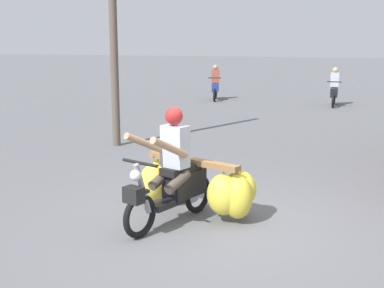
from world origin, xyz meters
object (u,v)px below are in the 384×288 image
motorbike_main_loaded (191,183)px  utility_pole (113,26)px  motorbike_distant_ahead_left (215,86)px  motorbike_distant_ahead_right (334,90)px

motorbike_main_loaded → utility_pole: size_ratio=0.36×
motorbike_main_loaded → motorbike_distant_ahead_left: 13.70m
motorbike_main_loaded → motorbike_distant_ahead_right: bearing=82.9°
motorbike_distant_ahead_right → utility_pole: utility_pole is taller
motorbike_distant_ahead_right → utility_pole: bearing=-118.1°
motorbike_distant_ahead_left → motorbike_distant_ahead_right: size_ratio=0.99×
motorbike_distant_ahead_left → utility_pole: (-0.05, -9.23, 2.13)m
motorbike_distant_ahead_left → motorbike_distant_ahead_right: same height
motorbike_distant_ahead_left → motorbike_distant_ahead_right: 4.63m
motorbike_main_loaded → motorbike_distant_ahead_left: bearing=102.6°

